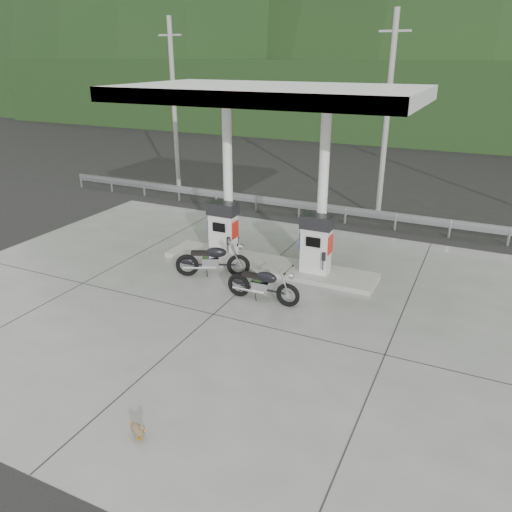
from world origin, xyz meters
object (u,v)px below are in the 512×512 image
at_px(motorcycle_left, 263,285).
at_px(duck, 137,430).
at_px(motorcycle_right, 213,261).
at_px(gas_pump_left, 223,229).
at_px(gas_pump_right, 316,244).

xyz_separation_m(motorcycle_left, duck, (0.20, -5.81, -0.32)).
distance_m(motorcycle_left, motorcycle_right, 2.27).
distance_m(gas_pump_left, gas_pump_right, 3.20).
bearing_deg(motorcycle_right, gas_pump_left, 80.40).
relative_size(gas_pump_left, motorcycle_left, 0.89).
relative_size(gas_pump_left, motorcycle_right, 0.84).
height_order(gas_pump_left, motorcycle_left, gas_pump_left).
distance_m(gas_pump_right, motorcycle_right, 3.19).
distance_m(gas_pump_right, duck, 8.11).
bearing_deg(motorcycle_left, gas_pump_left, 137.46).
relative_size(gas_pump_right, duck, 4.02).
relative_size(gas_pump_right, motorcycle_right, 0.84).
xyz_separation_m(gas_pump_right, motorcycle_right, (-2.84, -1.35, -0.54)).
bearing_deg(gas_pump_left, motorcycle_left, -42.27).
distance_m(gas_pump_left, motorcycle_left, 3.36).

